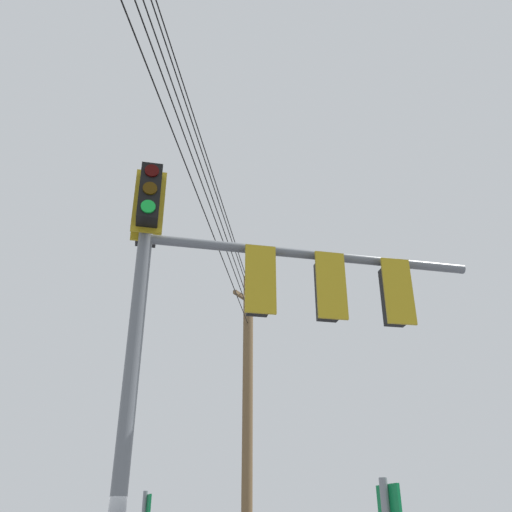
# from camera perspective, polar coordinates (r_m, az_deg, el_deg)

# --- Properties ---
(signal_mast_assembly) EXTENTS (4.41, 3.46, 6.95)m
(signal_mast_assembly) POSITION_cam_1_polar(r_m,az_deg,el_deg) (7.80, -2.72, -4.57)
(signal_mast_assembly) COLOR slate
(signal_mast_assembly) RESTS_ON ground
(utility_pole_wooden) EXTENTS (1.78, 0.46, 10.52)m
(utility_pole_wooden) POSITION_cam_1_polar(r_m,az_deg,el_deg) (18.44, -0.88, -16.84)
(utility_pole_wooden) COLOR brown
(utility_pole_wooden) RESTS_ON ground
(overhead_wire_span) EXTENTS (20.28, 14.27, 2.06)m
(overhead_wire_span) POSITION_cam_1_polar(r_m,az_deg,el_deg) (9.49, -11.31, 23.68)
(overhead_wire_span) COLOR black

